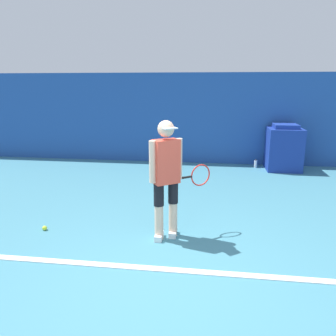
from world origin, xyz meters
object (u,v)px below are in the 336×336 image
object	(u,v)px
tennis_ball	(45,228)
covered_chair	(284,148)
tennis_player	(167,175)
water_bottle	(256,164)

from	to	relation	value
tennis_ball	covered_chair	bearing A→B (deg)	44.84
tennis_player	water_bottle	distance (m)	4.64
tennis_player	covered_chair	bearing A→B (deg)	24.34
covered_chair	water_bottle	distance (m)	0.79
water_bottle	tennis_ball	bearing A→B (deg)	-129.67
tennis_ball	water_bottle	distance (m)	5.53
tennis_player	tennis_ball	bearing A→B (deg)	144.88
tennis_player	tennis_ball	size ratio (longest dim) A/B	24.04
tennis_player	covered_chair	world-z (taller)	tennis_player
tennis_ball	water_bottle	xyz separation A→B (m)	(3.53, 4.26, 0.06)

